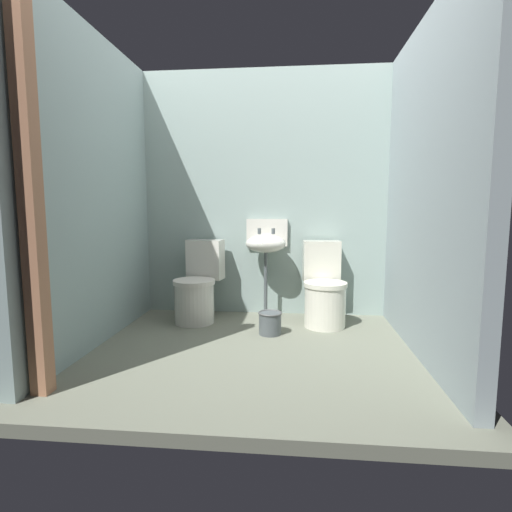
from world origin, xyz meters
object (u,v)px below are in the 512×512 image
toilet_left (198,288)px  sink (266,243)px  wooden_door_post (30,183)px  toilet_right (324,291)px  bucket (270,323)px

toilet_left → sink: size_ratio=0.79×
wooden_door_post → toilet_right: 2.57m
wooden_door_post → sink: (1.20, 1.81, -0.49)m
sink → wooden_door_post: bearing=-123.6°
sink → bucket: size_ratio=4.68×
bucket → toilet_right: bearing=37.1°
wooden_door_post → sink: wooden_door_post is taller
toilet_left → wooden_door_post: bearing=80.3°
wooden_door_post → sink: bearing=56.4°
toilet_right → sink: (-0.57, 0.19, 0.43)m
toilet_left → bucket: 0.85m
toilet_left → toilet_right: 1.22m
sink → bucket: bearing=-81.8°
toilet_right → bucket: bearing=33.0°
toilet_right → bucket: size_ratio=3.69×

